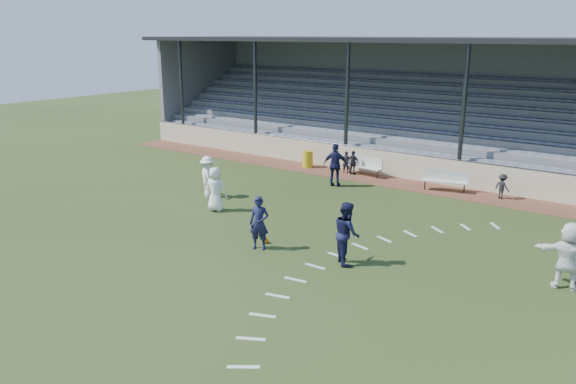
# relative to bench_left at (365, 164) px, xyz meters

# --- Properties ---
(ground) EXTENTS (90.00, 90.00, 0.00)m
(ground) POSITION_rel_bench_left_xyz_m (1.45, -10.92, -0.58)
(ground) COLOR #2B3D19
(ground) RESTS_ON ground
(cinder_track) EXTENTS (34.00, 2.00, 0.02)m
(cinder_track) POSITION_rel_bench_left_xyz_m (1.45, -0.42, -0.57)
(cinder_track) COLOR brown
(cinder_track) RESTS_ON ground
(retaining_wall) EXTENTS (34.00, 0.18, 1.20)m
(retaining_wall) POSITION_rel_bench_left_xyz_m (1.45, 0.63, 0.02)
(retaining_wall) COLOR beige
(retaining_wall) RESTS_ON ground
(bench_left) EXTENTS (2.04, 0.74, 0.95)m
(bench_left) POSITION_rel_bench_left_xyz_m (0.00, 0.00, 0.00)
(bench_left) COLOR silver
(bench_left) RESTS_ON cinder_track
(bench_right) EXTENTS (2.04, 0.96, 0.95)m
(bench_right) POSITION_rel_bench_left_xyz_m (4.32, -0.43, 0.00)
(bench_right) COLOR silver
(bench_right) RESTS_ON cinder_track
(trash_bin) EXTENTS (0.55, 0.55, 0.88)m
(trash_bin) POSITION_rel_bench_left_xyz_m (-3.24, -0.26, -0.13)
(trash_bin) COLOR gold
(trash_bin) RESTS_ON cinder_track
(football) EXTENTS (0.20, 0.20, 0.20)m
(football) POSITION_rel_bench_left_xyz_m (1.86, -10.26, -0.49)
(football) COLOR orange
(football) RESTS_ON ground
(player_white_lead) EXTENTS (0.99, 0.79, 1.77)m
(player_white_lead) POSITION_rel_bench_left_xyz_m (-1.97, -8.60, 0.30)
(player_white_lead) COLOR white
(player_white_lead) RESTS_ON ground
(player_navy_lead) EXTENTS (0.76, 0.63, 1.77)m
(player_navy_lead) POSITION_rel_bench_left_xyz_m (2.02, -10.78, 0.30)
(player_navy_lead) COLOR #15173B
(player_navy_lead) RESTS_ON ground
(player_navy_mid) EXTENTS (1.19, 1.18, 1.94)m
(player_navy_mid) POSITION_rel_bench_left_xyz_m (4.88, -10.09, 0.38)
(player_navy_mid) COLOR #15173B
(player_navy_mid) RESTS_ON ground
(player_white_wing) EXTENTS (1.33, 1.13, 1.78)m
(player_white_wing) POSITION_rel_bench_left_xyz_m (-3.60, -7.34, 0.31)
(player_white_wing) COLOR white
(player_white_wing) RESTS_ON ground
(player_navy_wing) EXTENTS (1.26, 0.83, 1.98)m
(player_navy_wing) POSITION_rel_bench_left_xyz_m (-0.10, -2.61, 0.41)
(player_navy_wing) COLOR #15173B
(player_navy_wing) RESTS_ON ground
(player_white_back) EXTENTS (1.85, 0.86, 1.91)m
(player_white_back) POSITION_rel_bench_left_xyz_m (10.69, -8.07, 0.37)
(player_white_back) COLOR white
(player_white_back) RESTS_ON ground
(sub_left_near) EXTENTS (0.47, 0.38, 1.12)m
(sub_left_near) POSITION_rel_bench_left_xyz_m (-0.97, -0.18, -0.00)
(sub_left_near) COLOR black
(sub_left_near) RESTS_ON cinder_track
(sub_left_far) EXTENTS (0.71, 0.31, 1.20)m
(sub_left_far) POSITION_rel_bench_left_xyz_m (-0.52, -0.25, 0.03)
(sub_left_far) COLOR black
(sub_left_far) RESTS_ON cinder_track
(sub_right) EXTENTS (0.79, 0.64, 1.07)m
(sub_right) POSITION_rel_bench_left_xyz_m (6.71, -0.22, -0.03)
(sub_right) COLOR black
(sub_right) RESTS_ON cinder_track
(grandstand) EXTENTS (34.60, 9.00, 6.61)m
(grandstand) POSITION_rel_bench_left_xyz_m (1.45, 5.34, 1.62)
(grandstand) COLOR slate
(grandstand) RESTS_ON ground
(penalty_arc) EXTENTS (3.89, 14.63, 0.01)m
(penalty_arc) POSITION_rel_bench_left_xyz_m (5.57, -10.92, -0.58)
(penalty_arc) COLOR silver
(penalty_arc) RESTS_ON ground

